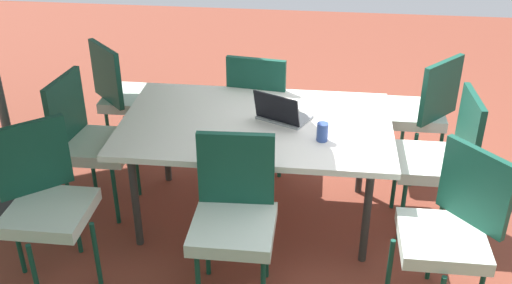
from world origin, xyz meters
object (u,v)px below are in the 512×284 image
chair_west (441,155)px  chair_northwest (451,227)px  dining_table (256,129)px  chair_south (261,104)px  chair_northeast (45,198)px  chair_southwest (420,109)px  chair_north (234,213)px  cup (322,132)px  laptop (282,114)px  chair_southeast (126,93)px  chair_east (89,137)px

chair_west → chair_northwest: bearing=-7.6°
dining_table → chair_south: bearing=-86.4°
chair_northeast → chair_southwest: same height
chair_north → chair_northwest: 1.19m
chair_northwest → cup: bearing=-167.8°
chair_north → chair_southwest: size_ratio=1.00×
chair_south → laptop: 0.71m
chair_north → chair_northwest: same height
chair_north → chair_northeast: (1.12, -0.02, 0.00)m
chair_south → laptop: (-0.21, 0.64, 0.24)m
chair_north → laptop: (-0.20, -0.79, 0.24)m
chair_southeast → chair_northwest: same height
chair_southwest → chair_northwest: same height
chair_east → chair_west: same height
chair_north → laptop: bearing=73.1°
chair_south → chair_northwest: bearing=137.5°
chair_northeast → chair_southeast: same height
chair_southeast → chair_west: size_ratio=1.00×
laptop → cup: (-0.27, 0.24, 0.01)m
dining_table → cup: 0.49m
chair_southwest → chair_west: (-0.06, 0.69, 0.00)m
chair_south → dining_table: bearing=101.0°
chair_east → chair_northeast: same height
chair_northwest → chair_west: bearing=134.5°
chair_southeast → cup: size_ratio=8.36×
chair_northwest → laptop: (0.99, -0.78, 0.24)m
dining_table → chair_southwest: bearing=-147.5°
cup → chair_west: bearing=-162.5°
chair_northwest → laptop: bearing=-169.2°
chair_southwest → dining_table: bearing=-15.4°
chair_southeast → chair_west: (-2.34, 0.72, 0.00)m
dining_table → chair_southwest: chair_southwest is taller
chair_south → cup: bearing=125.7°
chair_southeast → chair_south: size_ratio=1.00×
chair_northeast → laptop: bearing=-9.5°
dining_table → chair_southwest: size_ratio=1.80×
chair_northwest → dining_table: bearing=-163.6°
dining_table → chair_west: size_ratio=1.80×
chair_east → laptop: 1.35m
chair_east → cup: (-1.59, 0.22, 0.25)m
chair_northeast → cup: chair_northeast is taller
chair_east → chair_northwest: size_ratio=1.00×
chair_north → chair_east: (1.12, -0.77, 0.00)m
chair_southwest → cup: size_ratio=8.36×
chair_west → laptop: 1.08m
dining_table → chair_northwest: (-1.15, 0.74, -0.14)m
dining_table → chair_southeast: size_ratio=1.80×
chair_southwest → chair_northwest: (0.01, 1.48, 0.00)m
chair_north → chair_northeast: same height
chair_southeast → dining_table: bearing=-168.6°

